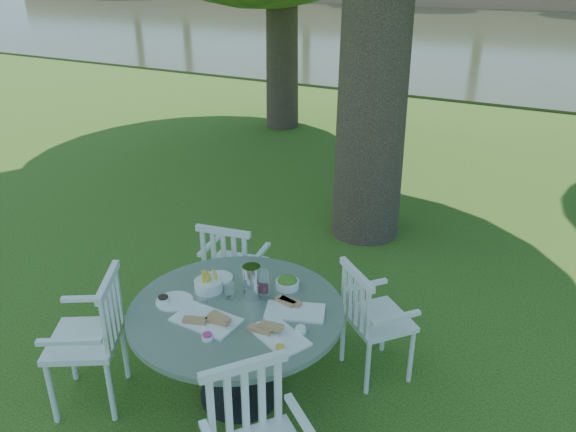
# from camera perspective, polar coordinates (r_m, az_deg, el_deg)

# --- Properties ---
(ground) EXTENTS (140.00, 140.00, 0.00)m
(ground) POSITION_cam_1_polar(r_m,az_deg,el_deg) (5.04, -1.09, -9.68)
(ground) COLOR #1E3E0D
(ground) RESTS_ON ground
(table) EXTENTS (1.43, 1.43, 0.74)m
(table) POSITION_cam_1_polar(r_m,az_deg,el_deg) (3.84, -5.19, -10.97)
(table) COLOR black
(table) RESTS_ON ground
(chair_ne) EXTENTS (0.62, 0.62, 0.90)m
(chair_ne) POSITION_cam_1_polar(r_m,az_deg,el_deg) (4.11, 8.10, -9.84)
(chair_ne) COLOR white
(chair_ne) RESTS_ON ground
(chair_nw) EXTENTS (0.53, 0.50, 0.92)m
(chair_nw) POSITION_cam_1_polar(r_m,az_deg,el_deg) (4.68, -5.88, -4.94)
(chair_nw) COLOR white
(chair_nw) RESTS_ON ground
(chair_sw) EXTENTS (0.65, 0.66, 0.97)m
(chair_sw) POSITION_cam_1_polar(r_m,az_deg,el_deg) (4.04, -18.79, -11.00)
(chair_sw) COLOR white
(chair_sw) RESTS_ON ground
(tableware) EXTENTS (1.15, 0.87, 0.24)m
(tableware) POSITION_cam_1_polar(r_m,az_deg,el_deg) (3.79, -4.80, -8.06)
(tableware) COLOR white
(tableware) RESTS_ON table
(river) EXTENTS (100.00, 28.00, 0.12)m
(river) POSITION_cam_1_polar(r_m,az_deg,el_deg) (26.86, 24.77, 16.21)
(river) COLOR #2F351F
(river) RESTS_ON ground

